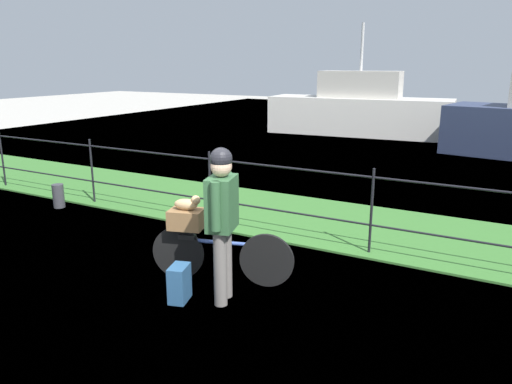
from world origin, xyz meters
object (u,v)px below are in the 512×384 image
Objects in this scene: cyclist_person at (222,212)px; terrier_dog at (188,203)px; mooring_bollard at (58,196)px; bicycle_main at (220,255)px; wooden_crate at (187,219)px; moored_boat_near at (359,111)px; backpack_on_paving at (179,283)px.

terrier_dog is at bearing 156.70° from cyclist_person.
terrier_dog is 0.19× the size of cyclist_person.
mooring_bollard is at bearing 160.66° from cyclist_person.
wooden_crate is at bearing -163.62° from bicycle_main.
terrier_dog reaches higher than mooring_bollard.
mooring_bollard is 11.68m from moored_boat_near.
terrier_dog is 4.12m from mooring_bollard.
bicycle_main is 0.57m from wooden_crate.
wooden_crate is 0.23× the size of cyclist_person.
backpack_on_paving is at bearing -150.56° from cyclist_person.
cyclist_person reaches higher than backpack_on_paving.
terrier_dog is (-0.36, -0.10, 0.60)m from bicycle_main.
terrier_dog is 0.05× the size of moored_boat_near.
mooring_bollard is 0.07× the size of moored_boat_near.
bicycle_main is at bearing 152.21° from backpack_on_paving.
moored_boat_near is (-2.68, 13.10, -0.15)m from cyclist_person.
moored_boat_near is at bearing 101.54° from cyclist_person.
mooring_bollard is at bearing 161.15° from wooden_crate.
terrier_dog is at bearing 16.38° from wooden_crate.
moored_boat_near is at bearing 98.88° from wooden_crate.
wooden_crate is 0.06× the size of moored_boat_near.
terrier_dog is 0.81× the size of backpack_on_paving.
moored_boat_near is (1.82, 11.52, 0.64)m from mooring_bollard.
terrier_dog is 0.77× the size of mooring_bollard.
bicycle_main is at bearing 127.19° from cyclist_person.
mooring_bollard reaches higher than backpack_on_paving.
bicycle_main is 0.71m from terrier_dog.
backpack_on_paving is (-0.41, -0.23, -0.80)m from cyclist_person.
terrier_dog is (0.02, 0.01, 0.19)m from wooden_crate.
cyclist_person is 4.21× the size of backpack_on_paving.
wooden_crate is 1.21× the size of terrier_dog.
cyclist_person reaches higher than terrier_dog.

